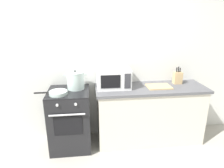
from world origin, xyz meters
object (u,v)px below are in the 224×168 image
frying_pan (58,93)px  cutting_board (159,87)px  stock_pot (76,80)px  microwave (113,78)px  knife_block (178,78)px  stove (70,119)px

frying_pan → cutting_board: size_ratio=1.25×
stock_pot → microwave: 0.56m
stock_pot → frying_pan: (-0.24, -0.22, -0.10)m
stock_pot → microwave: size_ratio=0.69×
knife_block → frying_pan: bearing=-171.7°
cutting_board → knife_block: 0.39m
frying_pan → microwave: size_ratio=0.90×
frying_pan → microwave: (0.80, 0.21, 0.12)m
stove → cutting_board: size_ratio=2.56×
stove → microwave: microwave is taller
stock_pot → stove: bearing=-141.1°
stock_pot → knife_block: 1.61m
stock_pot → cutting_board: size_ratio=0.95×
frying_pan → stock_pot: bearing=42.4°
stove → cutting_board: bearing=0.0°
microwave → stove: bearing=-173.3°
stock_pot → knife_block: (1.61, 0.05, -0.03)m
cutting_board → stock_pot: bearing=176.0°
stove → frying_pan: frying_pan is taller
knife_block → microwave: bearing=-176.6°
stock_pot → knife_block: bearing=1.9°
stove → knife_block: 1.82m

